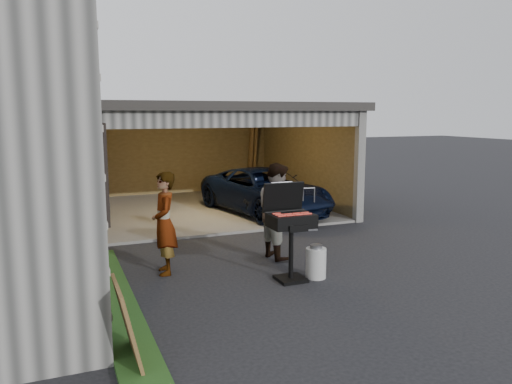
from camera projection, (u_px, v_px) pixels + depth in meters
ground at (272, 290)px, 7.57m from camera, size 80.00×80.00×0.00m
groundcover_strip at (131, 340)px, 5.81m from camera, size 0.50×8.00×0.06m
garage at (197, 142)px, 13.77m from camera, size 6.80×6.30×2.90m
minivan at (265, 193)px, 13.03m from camera, size 2.64×4.45×1.16m
woman at (164, 223)px, 8.22m from camera, size 0.47×0.66×1.71m
man at (277, 211)px, 9.16m from camera, size 0.76×0.93×1.76m
bbq_grill at (290, 224)px, 7.88m from camera, size 0.70×0.61×1.55m
propane_tank at (316, 263)px, 8.08m from camera, size 0.42×0.42×0.49m
plywood_panel at (128, 324)px, 5.26m from camera, size 0.23×0.82×0.90m
hand_truck at (309, 221)px, 11.47m from camera, size 0.42×0.34×0.98m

